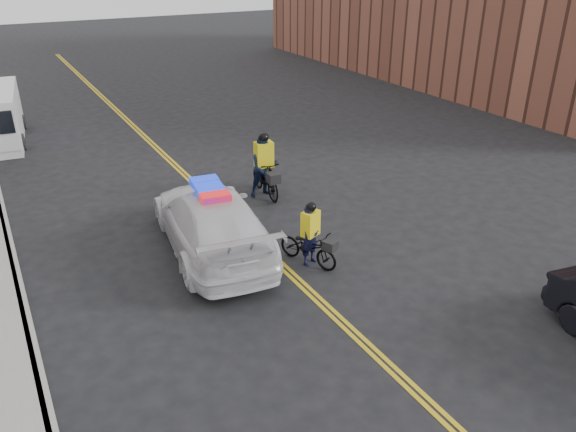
% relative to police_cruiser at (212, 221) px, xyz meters
% --- Properties ---
extents(ground, '(120.00, 120.00, 0.00)m').
position_rel_police_cruiser_xyz_m(ground, '(1.20, -3.77, -0.85)').
color(ground, black).
rests_on(ground, ground).
extents(center_line_left, '(0.10, 60.00, 0.01)m').
position_rel_police_cruiser_xyz_m(center_line_left, '(1.12, 4.23, -0.85)').
color(center_line_left, gold).
rests_on(center_line_left, ground).
extents(center_line_right, '(0.10, 60.00, 0.01)m').
position_rel_police_cruiser_xyz_m(center_line_right, '(1.28, 4.23, -0.85)').
color(center_line_right, gold).
rests_on(center_line_right, ground).
extents(curb, '(0.20, 60.00, 0.15)m').
position_rel_police_cruiser_xyz_m(curb, '(-4.80, 4.23, -0.78)').
color(curb, gray).
rests_on(curb, ground).
extents(police_cruiser, '(3.10, 6.10, 1.86)m').
position_rel_police_cruiser_xyz_m(police_cruiser, '(0.00, 0.00, 0.00)').
color(police_cruiser, silver).
rests_on(police_cruiser, ground).
extents(cyclist_near, '(1.23, 1.85, 1.72)m').
position_rel_police_cruiser_xyz_m(cyclist_near, '(1.92, -1.88, -0.26)').
color(cyclist_near, black).
rests_on(cyclist_near, ground).
extents(cyclist_far, '(1.02, 2.16, 2.14)m').
position_rel_police_cruiser_xyz_m(cyclist_far, '(2.88, 2.60, -0.01)').
color(cyclist_far, black).
rests_on(cyclist_far, ground).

